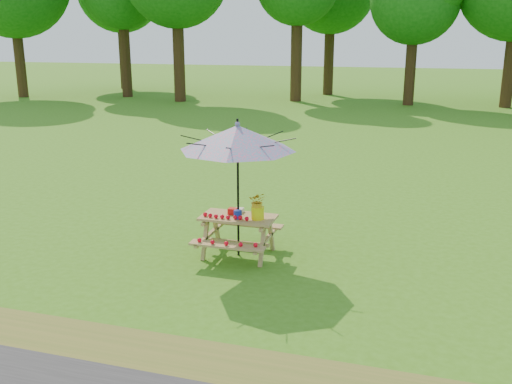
# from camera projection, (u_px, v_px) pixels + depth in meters

# --- Properties ---
(ground) EXTENTS (120.00, 120.00, 0.00)m
(ground) POSITION_uv_depth(u_px,v_px,m) (488.00, 297.00, 7.85)
(ground) COLOR #3D7516
(ground) RESTS_ON ground
(picnic_table) EXTENTS (1.20, 1.32, 0.67)m
(picnic_table) POSITION_uv_depth(u_px,v_px,m) (238.00, 236.00, 9.29)
(picnic_table) COLOR olive
(picnic_table) RESTS_ON ground
(patio_umbrella) EXTENTS (2.10, 2.10, 2.25)m
(patio_umbrella) POSITION_uv_depth(u_px,v_px,m) (238.00, 138.00, 8.86)
(patio_umbrella) COLOR black
(patio_umbrella) RESTS_ON ground
(produce_bins) EXTENTS (0.29, 0.45, 0.13)m
(produce_bins) POSITION_uv_depth(u_px,v_px,m) (236.00, 212.00, 9.22)
(produce_bins) COLOR red
(produce_bins) RESTS_ON picnic_table
(tomatoes_row) EXTENTS (0.77, 0.13, 0.07)m
(tomatoes_row) POSITION_uv_depth(u_px,v_px,m) (226.00, 217.00, 9.06)
(tomatoes_row) COLOR red
(tomatoes_row) RESTS_ON picnic_table
(flower_bucket) EXTENTS (0.32, 0.29, 0.45)m
(flower_bucket) POSITION_uv_depth(u_px,v_px,m) (258.00, 205.00, 9.00)
(flower_bucket) COLOR #E9E90C
(flower_bucket) RESTS_ON picnic_table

